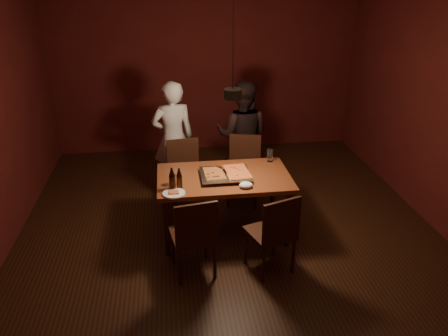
{
  "coord_description": "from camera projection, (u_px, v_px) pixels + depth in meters",
  "views": [
    {
      "loc": [
        -0.64,
        -4.21,
        2.87
      ],
      "look_at": [
        -0.06,
        0.21,
        0.85
      ],
      "focal_mm": 35.0,
      "sensor_mm": 36.0,
      "label": 1
    }
  ],
  "objects": [
    {
      "name": "pizza_meat",
      "position": [
        214.0,
        173.0,
        4.87
      ],
      "size": [
        0.24,
        0.36,
        0.02
      ],
      "primitive_type": "cube",
      "rotation": [
        0.0,
        0.0,
        0.05
      ],
      "color": "maroon",
      "rests_on": "pizza_tray"
    },
    {
      "name": "chair_far_right",
      "position": [
        244.0,
        163.0,
        5.81
      ],
      "size": [
        0.51,
        0.51,
        0.49
      ],
      "rotation": [
        0.0,
        0.0,
        2.88
      ],
      "color": "#38190F",
      "rests_on": "floor"
    },
    {
      "name": "diner_white",
      "position": [
        173.0,
        138.0,
        5.95
      ],
      "size": [
        0.63,
        0.46,
        1.57
      ],
      "primitive_type": "imported",
      "rotation": [
        0.0,
        0.0,
        3.31
      ],
      "color": "silver",
      "rests_on": "floor"
    },
    {
      "name": "water_glass_left",
      "position": [
        173.0,
        180.0,
        4.71
      ],
      "size": [
        0.07,
        0.07,
        0.12
      ],
      "primitive_type": "cylinder",
      "color": "silver",
      "rests_on": "dining_table"
    },
    {
      "name": "pizza_tray",
      "position": [
        225.0,
        175.0,
        4.89
      ],
      "size": [
        0.59,
        0.5,
        0.05
      ],
      "primitive_type": "cube",
      "rotation": [
        0.0,
        0.0,
        -0.09
      ],
      "color": "silver",
      "rests_on": "dining_table"
    },
    {
      "name": "plate_slice",
      "position": [
        174.0,
        193.0,
        4.53
      ],
      "size": [
        0.24,
        0.24,
        0.03
      ],
      "color": "white",
      "rests_on": "dining_table"
    },
    {
      "name": "beer_bottle_a",
      "position": [
        172.0,
        179.0,
        4.58
      ],
      "size": [
        0.07,
        0.07,
        0.25
      ],
      "color": "black",
      "rests_on": "dining_table"
    },
    {
      "name": "spatula",
      "position": [
        226.0,
        171.0,
        4.91
      ],
      "size": [
        0.2,
        0.25,
        0.04
      ],
      "primitive_type": null,
      "rotation": [
        0.0,
        0.0,
        0.57
      ],
      "color": "silver",
      "rests_on": "pizza_tray"
    },
    {
      "name": "chair_near_right",
      "position": [
        275.0,
        228.0,
        4.34
      ],
      "size": [
        0.54,
        0.54,
        0.49
      ],
      "rotation": [
        0.0,
        0.0,
        0.34
      ],
      "color": "#38190F",
      "rests_on": "floor"
    },
    {
      "name": "pendant_lamp",
      "position": [
        233.0,
        93.0,
        4.34
      ],
      "size": [
        0.18,
        0.18,
        1.1
      ],
      "color": "black",
      "rests_on": "ceiling"
    },
    {
      "name": "dining_table",
      "position": [
        224.0,
        182.0,
        4.97
      ],
      "size": [
        1.5,
        0.9,
        0.75
      ],
      "color": "brown",
      "rests_on": "floor"
    },
    {
      "name": "chair_near_left",
      "position": [
        194.0,
        231.0,
        4.29
      ],
      "size": [
        0.48,
        0.48,
        0.49
      ],
      "rotation": [
        0.0,
        0.0,
        0.17
      ],
      "color": "#38190F",
      "rests_on": "floor"
    },
    {
      "name": "diner_dark",
      "position": [
        242.0,
        135.0,
        6.09
      ],
      "size": [
        0.9,
        0.8,
        1.54
      ],
      "primitive_type": "imported",
      "rotation": [
        0.0,
        0.0,
        2.81
      ],
      "color": "black",
      "rests_on": "floor"
    },
    {
      "name": "chair_far_left",
      "position": [
        185.0,
        168.0,
        5.66
      ],
      "size": [
        0.48,
        0.48,
        0.49
      ],
      "rotation": [
        0.0,
        0.0,
        3.29
      ],
      "color": "#38190F",
      "rests_on": "floor"
    },
    {
      "name": "beer_bottle_b",
      "position": [
        179.0,
        178.0,
        4.61
      ],
      "size": [
        0.06,
        0.06,
        0.23
      ],
      "color": "black",
      "rests_on": "dining_table"
    },
    {
      "name": "room_shell",
      "position": [
        232.0,
        127.0,
        4.49
      ],
      "size": [
        6.0,
        6.0,
        6.0
      ],
      "color": "#371D0F",
      "rests_on": "ground"
    },
    {
      "name": "napkin",
      "position": [
        246.0,
        185.0,
        4.66
      ],
      "size": [
        0.15,
        0.11,
        0.06
      ],
      "primitive_type": "ellipsoid",
      "color": "white",
      "rests_on": "dining_table"
    },
    {
      "name": "water_glass_right",
      "position": [
        270.0,
        155.0,
        5.29
      ],
      "size": [
        0.07,
        0.07,
        0.15
      ],
      "primitive_type": "cylinder",
      "color": "silver",
      "rests_on": "dining_table"
    },
    {
      "name": "pizza_cheese",
      "position": [
        237.0,
        172.0,
        4.91
      ],
      "size": [
        0.29,
        0.43,
        0.02
      ],
      "primitive_type": "cube",
      "rotation": [
        0.0,
        0.0,
        0.08
      ],
      "color": "gold",
      "rests_on": "pizza_tray"
    }
  ]
}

